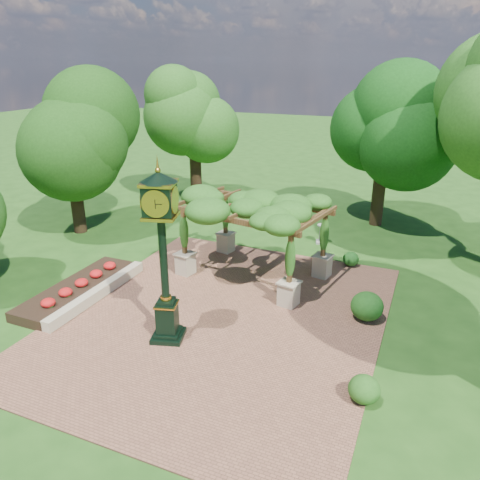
% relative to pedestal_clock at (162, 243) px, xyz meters
% --- Properties ---
extents(ground, '(120.00, 120.00, 0.00)m').
position_rel_pedestal_clock_xyz_m(ground, '(0.97, 0.76, -3.12)').
color(ground, '#1E4714').
rests_on(ground, ground).
extents(brick_plaza, '(10.00, 12.00, 0.04)m').
position_rel_pedestal_clock_xyz_m(brick_plaza, '(0.97, 1.76, -3.10)').
color(brick_plaza, brown).
rests_on(brick_plaza, ground).
extents(border_wall, '(0.35, 5.00, 0.40)m').
position_rel_pedestal_clock_xyz_m(border_wall, '(-3.63, 1.26, -2.92)').
color(border_wall, '#C6B793').
rests_on(border_wall, ground).
extents(flower_bed, '(1.50, 5.00, 0.36)m').
position_rel_pedestal_clock_xyz_m(flower_bed, '(-4.53, 1.26, -2.94)').
color(flower_bed, red).
rests_on(flower_bed, ground).
extents(pedestal_clock, '(1.28, 1.28, 5.22)m').
position_rel_pedestal_clock_xyz_m(pedestal_clock, '(0.00, 0.00, 0.00)').
color(pedestal_clock, black).
rests_on(pedestal_clock, brick_plaza).
extents(pergola, '(5.80, 4.22, 3.33)m').
position_rel_pedestal_clock_xyz_m(pergola, '(0.74, 5.15, -0.38)').
color(pergola, '#BAAA8A').
rests_on(pergola, brick_plaza).
extents(sundial, '(0.59, 0.59, 0.89)m').
position_rel_pedestal_clock_xyz_m(sundial, '(2.35, 9.64, -2.73)').
color(sundial, gray).
rests_on(sundial, ground).
extents(shrub_front, '(0.96, 0.96, 0.70)m').
position_rel_pedestal_clock_xyz_m(shrub_front, '(5.89, -0.56, -2.73)').
color(shrub_front, '#235217').
rests_on(shrub_front, brick_plaza).
extents(shrub_mid, '(1.36, 1.36, 0.94)m').
position_rel_pedestal_clock_xyz_m(shrub_mid, '(5.33, 3.45, -2.61)').
color(shrub_mid, '#1D5116').
rests_on(shrub_mid, brick_plaza).
extents(shrub_back, '(0.69, 0.69, 0.58)m').
position_rel_pedestal_clock_xyz_m(shrub_back, '(4.08, 7.50, -2.79)').
color(shrub_back, '#21611C').
rests_on(shrub_back, brick_plaza).
extents(tree_west_near, '(4.19, 4.19, 7.39)m').
position_rel_pedestal_clock_xyz_m(tree_west_near, '(-8.92, 6.51, 1.96)').
color(tree_west_near, '#2F2013').
rests_on(tree_west_near, ground).
extents(tree_west_far, '(4.11, 4.11, 7.27)m').
position_rel_pedestal_clock_xyz_m(tree_west_far, '(-6.31, 13.72, 1.86)').
color(tree_west_far, black).
rests_on(tree_west_far, ground).
extents(tree_north, '(4.30, 4.30, 6.75)m').
position_rel_pedestal_clock_xyz_m(tree_north, '(4.27, 13.31, 1.52)').
color(tree_north, '#362615').
rests_on(tree_north, ground).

